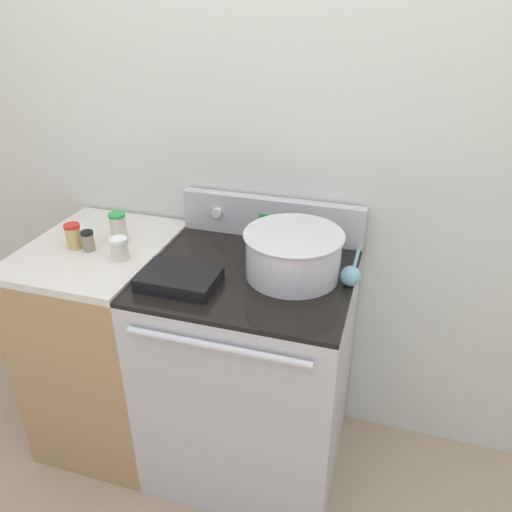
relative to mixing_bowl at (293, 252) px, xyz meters
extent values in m
cube|color=silver|center=(-0.16, 0.34, 0.21)|extent=(8.00, 0.05, 2.50)
cube|color=#BCBCC1|center=(-0.16, -0.02, -0.58)|extent=(0.76, 0.66, 0.93)
cube|color=black|center=(-0.16, -0.02, -0.10)|extent=(0.76, 0.66, 0.02)
cylinder|color=silver|center=(-0.16, -0.37, -0.17)|extent=(0.62, 0.02, 0.02)
cube|color=#BCBCC1|center=(-0.16, 0.28, -0.01)|extent=(0.76, 0.05, 0.17)
cylinder|color=white|center=(-0.38, 0.25, 0.00)|extent=(0.04, 0.02, 0.04)
cylinder|color=white|center=(0.07, 0.25, 0.00)|extent=(0.04, 0.02, 0.04)
cube|color=green|center=(-0.16, 0.25, 0.00)|extent=(0.09, 0.01, 0.03)
cube|color=tan|center=(-0.80, -0.02, -0.58)|extent=(0.53, 0.66, 0.93)
cube|color=silver|center=(-0.80, -0.02, -0.10)|extent=(0.53, 0.66, 0.03)
cylinder|color=silver|center=(0.00, 0.00, -0.01)|extent=(0.34, 0.34, 0.17)
torus|color=silver|center=(0.00, 0.00, 0.07)|extent=(0.36, 0.36, 0.01)
cylinder|color=beige|center=(0.00, 0.00, 0.06)|extent=(0.31, 0.31, 0.02)
cube|color=black|center=(-0.36, -0.18, -0.07)|extent=(0.27, 0.18, 0.05)
cube|color=#B2894C|center=(-0.36, -0.18, -0.06)|extent=(0.24, 0.16, 0.03)
cylinder|color=#7AB2C6|center=(0.21, 0.12, -0.09)|extent=(0.01, 0.27, 0.01)
sphere|color=#7AB2C6|center=(0.21, -0.01, -0.06)|extent=(0.07, 0.07, 0.07)
cylinder|color=beige|center=(-0.64, -0.09, -0.04)|extent=(0.06, 0.06, 0.07)
cylinder|color=white|center=(-0.64, -0.09, 0.00)|extent=(0.07, 0.07, 0.01)
cylinder|color=beige|center=(-0.72, 0.03, -0.02)|extent=(0.06, 0.06, 0.11)
cylinder|color=green|center=(-0.72, 0.03, 0.04)|extent=(0.07, 0.07, 0.01)
cylinder|color=gray|center=(-0.80, -0.06, -0.05)|extent=(0.04, 0.04, 0.07)
cylinder|color=black|center=(-0.80, -0.06, -0.01)|extent=(0.05, 0.05, 0.01)
cylinder|color=tan|center=(-0.86, -0.06, -0.04)|extent=(0.06, 0.06, 0.09)
cylinder|color=red|center=(-0.86, -0.06, 0.01)|extent=(0.06, 0.06, 0.01)
camera|label=1|loc=(0.32, -1.53, 0.82)|focal=35.00mm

